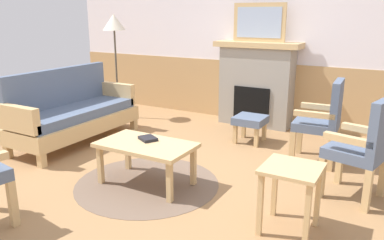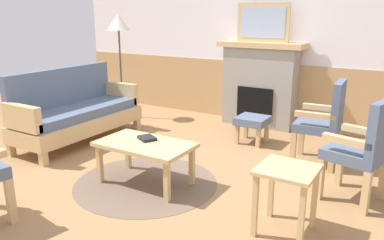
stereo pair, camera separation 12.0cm
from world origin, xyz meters
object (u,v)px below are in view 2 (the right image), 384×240
object	(u,v)px
side_table	(287,182)
armchair_near_fireplace	(325,119)
fireplace	(260,84)
coffee_table	(145,148)
floor_lamp_by_couch	(119,29)
book_on_table	(147,138)
armchair_by_window_left	(364,146)
framed_picture	(263,22)
footstool	(252,122)
couch	(76,113)

from	to	relation	value
side_table	armchair_near_fireplace	bearing A→B (deg)	93.38
fireplace	coffee_table	distance (m)	2.65
fireplace	armchair_near_fireplace	size ratio (longest dim) A/B	1.33
floor_lamp_by_couch	coffee_table	bearing A→B (deg)	-43.87
book_on_table	armchair_by_window_left	size ratio (longest dim) A/B	0.19
framed_picture	fireplace	bearing A→B (deg)	-90.00
footstool	floor_lamp_by_couch	xyz separation A→B (m)	(-2.41, 0.14, 1.17)
armchair_near_fireplace	armchair_by_window_left	xyz separation A→B (m)	(0.52, -0.76, 0.00)
framed_picture	book_on_table	size ratio (longest dim) A/B	4.37
footstool	framed_picture	bearing A→B (deg)	106.37
coffee_table	floor_lamp_by_couch	distance (m)	2.95
fireplace	couch	distance (m)	2.73
coffee_table	side_table	distance (m)	1.51
framed_picture	floor_lamp_by_couch	distance (m)	2.28
footstool	armchair_near_fireplace	size ratio (longest dim) A/B	0.41
couch	floor_lamp_by_couch	xyz separation A→B (m)	(-0.34, 1.30, 1.05)
fireplace	footstool	xyz separation A→B (m)	(0.25, -0.86, -0.37)
book_on_table	floor_lamp_by_couch	bearing A→B (deg)	136.93
book_on_table	footstool	bearing A→B (deg)	74.56
coffee_table	floor_lamp_by_couch	size ratio (longest dim) A/B	0.57
framed_picture	armchair_by_window_left	world-z (taller)	framed_picture
coffee_table	armchair_near_fireplace	distance (m)	2.05
fireplace	coffee_table	size ratio (longest dim) A/B	1.35
coffee_table	book_on_table	size ratio (longest dim) A/B	5.24
fireplace	floor_lamp_by_couch	bearing A→B (deg)	-161.51
floor_lamp_by_couch	footstool	bearing A→B (deg)	-3.28
framed_picture	floor_lamp_by_couch	xyz separation A→B (m)	(-2.16, -0.72, -0.11)
footstool	armchair_by_window_left	distance (m)	1.85
framed_picture	side_table	size ratio (longest dim) A/B	1.45
armchair_by_window_left	floor_lamp_by_couch	world-z (taller)	floor_lamp_by_couch
fireplace	framed_picture	xyz separation A→B (m)	(0.00, 0.00, 0.91)
framed_picture	book_on_table	world-z (taller)	framed_picture
couch	book_on_table	world-z (taller)	couch
coffee_table	footstool	bearing A→B (deg)	76.63
armchair_near_fireplace	side_table	distance (m)	1.64
coffee_table	footstool	size ratio (longest dim) A/B	2.40
couch	book_on_table	xyz separation A→B (m)	(1.61, -0.51, 0.06)
footstool	coffee_table	bearing A→B (deg)	-103.37
couch	side_table	xyz separation A→B (m)	(3.16, -0.75, 0.04)
coffee_table	framed_picture	bearing A→B (deg)	86.32
fireplace	side_table	bearing A→B (deg)	-64.32
footstool	couch	bearing A→B (deg)	-150.61
armchair_by_window_left	side_table	world-z (taller)	armchair_by_window_left
footstool	armchair_near_fireplace	distance (m)	1.06
book_on_table	armchair_near_fireplace	bearing A→B (deg)	43.73
armchair_near_fireplace	armchair_by_window_left	world-z (taller)	same
book_on_table	footstool	distance (m)	1.75
armchair_near_fireplace	side_table	bearing A→B (deg)	-86.62
armchair_by_window_left	side_table	xyz separation A→B (m)	(-0.42, -0.87, -0.10)
couch	armchair_by_window_left	size ratio (longest dim) A/B	1.84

